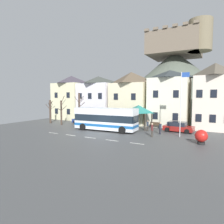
% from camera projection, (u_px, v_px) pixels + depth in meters
% --- Properties ---
extents(ground_plane, '(40.00, 60.00, 0.07)m').
position_uv_depth(ground_plane, '(99.00, 135.00, 24.96)').
color(ground_plane, '#4A4B4C').
extents(townhouse_00, '(6.54, 5.86, 9.30)m').
position_uv_depth(townhouse_00, '(72.00, 97.00, 42.03)').
color(townhouse_00, beige).
rests_on(townhouse_00, ground_plane).
extents(townhouse_01, '(6.79, 5.92, 8.86)m').
position_uv_depth(townhouse_01, '(98.00, 99.00, 38.76)').
color(townhouse_01, white).
rests_on(townhouse_01, ground_plane).
extents(townhouse_02, '(6.53, 5.78, 9.27)m').
position_uv_depth(townhouse_02, '(131.00, 98.00, 35.25)').
color(townhouse_02, beige).
rests_on(townhouse_02, ground_plane).
extents(townhouse_03, '(6.12, 5.28, 9.15)m').
position_uv_depth(townhouse_03, '(169.00, 98.00, 31.73)').
color(townhouse_03, silver).
rests_on(townhouse_03, ground_plane).
extents(townhouse_04, '(5.33, 6.75, 9.90)m').
position_uv_depth(townhouse_04, '(214.00, 96.00, 29.22)').
color(townhouse_04, silver).
rests_on(townhouse_04, ground_plane).
extents(hilltop_castle, '(40.82, 40.82, 23.26)m').
position_uv_depth(hilltop_castle, '(174.00, 81.00, 53.57)').
color(hilltop_castle, '#555E51').
rests_on(hilltop_castle, ground_plane).
extents(transit_bus, '(9.26, 3.07, 3.26)m').
position_uv_depth(transit_bus, '(106.00, 119.00, 27.73)').
color(transit_bus, white).
rests_on(transit_bus, ground_plane).
extents(bus_shelter, '(3.60, 3.60, 3.58)m').
position_uv_depth(bus_shelter, '(138.00, 109.00, 29.75)').
color(bus_shelter, '#473D33').
rests_on(bus_shelter, ground_plane).
extents(parked_car_00, '(4.08, 2.24, 1.39)m').
position_uv_depth(parked_car_00, '(178.00, 127.00, 26.88)').
color(parked_car_00, maroon).
rests_on(parked_car_00, ground_plane).
extents(parked_car_01, '(4.56, 2.10, 1.36)m').
position_uv_depth(parked_car_01, '(85.00, 120.00, 34.48)').
color(parked_car_01, navy).
rests_on(parked_car_01, ground_plane).
extents(pedestrian_00, '(0.31, 0.31, 1.57)m').
position_uv_depth(pedestrian_00, '(148.00, 125.00, 27.27)').
color(pedestrian_00, '#38332D').
rests_on(pedestrian_00, ground_plane).
extents(pedestrian_01, '(0.30, 0.33, 1.70)m').
position_uv_depth(pedestrian_01, '(152.00, 129.00, 23.44)').
color(pedestrian_01, '#38332D').
rests_on(pedestrian_01, ground_plane).
extents(pedestrian_02, '(0.33, 0.33, 1.57)m').
position_uv_depth(pedestrian_02, '(160.00, 128.00, 25.09)').
color(pedestrian_02, '#2D2D38').
rests_on(pedestrian_02, ground_plane).
extents(public_bench, '(1.61, 0.48, 0.87)m').
position_uv_depth(public_bench, '(155.00, 125.00, 30.39)').
color(public_bench, '#473828').
rests_on(public_bench, ground_plane).
extents(flagpole, '(0.95, 0.10, 7.80)m').
position_uv_depth(flagpole, '(181.00, 100.00, 23.07)').
color(flagpole, silver).
rests_on(flagpole, ground_plane).
extents(harbour_buoy, '(1.26, 1.26, 1.51)m').
position_uv_depth(harbour_buoy, '(201.00, 136.00, 19.86)').
color(harbour_buoy, black).
rests_on(harbour_buoy, ground_plane).
extents(bare_tree_00, '(2.21, 1.98, 4.23)m').
position_uv_depth(bare_tree_00, '(50.00, 111.00, 35.38)').
color(bare_tree_00, '#47382D').
rests_on(bare_tree_00, ground_plane).
extents(bare_tree_01, '(0.99, 1.80, 5.02)m').
position_uv_depth(bare_tree_01, '(61.00, 112.00, 33.17)').
color(bare_tree_01, '#47382D').
rests_on(bare_tree_01, ground_plane).
extents(bare_tree_02, '(1.89, 0.91, 5.47)m').
position_uv_depth(bare_tree_02, '(79.00, 109.00, 31.29)').
color(bare_tree_02, '#47382D').
rests_on(bare_tree_02, ground_plane).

